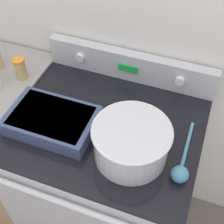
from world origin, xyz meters
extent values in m
cube|color=silver|center=(0.00, 0.70, 1.25)|extent=(8.00, 0.05, 2.50)
cube|color=#BCBCC1|center=(0.00, 0.33, 0.47)|extent=(0.79, 0.67, 0.93)
cube|color=black|center=(0.00, 0.33, 0.94)|extent=(0.79, 0.67, 0.02)
cylinder|color=silver|center=(0.00, -0.02, 0.87)|extent=(0.65, 0.02, 0.02)
cube|color=#BCBCC1|center=(0.00, 0.64, 1.02)|extent=(0.79, 0.05, 0.14)
cylinder|color=white|center=(-0.24, 0.61, 1.03)|extent=(0.04, 0.02, 0.04)
cylinder|color=white|center=(0.24, 0.61, 1.03)|extent=(0.04, 0.02, 0.04)
cube|color=green|center=(0.00, 0.61, 1.03)|extent=(0.09, 0.01, 0.03)
cube|color=tan|center=(-0.63, 0.33, 0.47)|extent=(0.47, 0.67, 0.93)
cylinder|color=silver|center=(0.14, 0.22, 1.02)|extent=(0.27, 0.27, 0.15)
torus|color=silver|center=(0.14, 0.22, 1.09)|extent=(0.29, 0.29, 0.01)
cylinder|color=beige|center=(0.14, 0.22, 1.08)|extent=(0.25, 0.25, 0.02)
cube|color=#38476B|center=(-0.20, 0.24, 0.98)|extent=(0.35, 0.23, 0.07)
cube|color=beige|center=(-0.20, 0.24, 1.00)|extent=(0.31, 0.21, 0.04)
cylinder|color=teal|center=(0.34, 0.32, 0.96)|extent=(0.01, 0.27, 0.01)
sphere|color=teal|center=(0.34, 0.18, 0.98)|extent=(0.06, 0.06, 0.06)
cylinder|color=tan|center=(-0.47, 0.45, 1.01)|extent=(0.05, 0.05, 0.09)
cylinder|color=orange|center=(-0.47, 0.45, 1.06)|extent=(0.06, 0.06, 0.01)
camera|label=1|loc=(0.32, -0.44, 1.94)|focal=50.00mm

